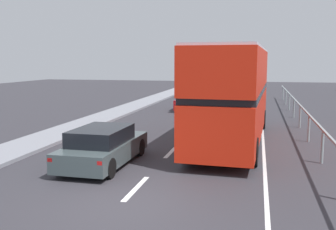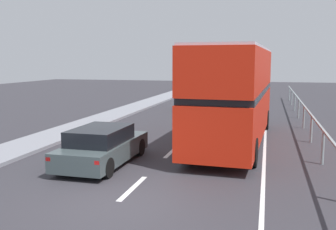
# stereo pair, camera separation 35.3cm
# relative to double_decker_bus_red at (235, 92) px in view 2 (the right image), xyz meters

# --- Properties ---
(ground_plane) EXTENTS (73.57, 120.00, 0.10)m
(ground_plane) POSITION_rel_double_decker_bus_red_xyz_m (-2.25, -8.10, -2.28)
(ground_plane) COLOR #323037
(lane_paint_markings) EXTENTS (3.74, 46.00, 0.01)m
(lane_paint_markings) POSITION_rel_double_decker_bus_red_xyz_m (-0.07, 0.55, -2.23)
(lane_paint_markings) COLOR silver
(lane_paint_markings) RESTS_ON ground
(bridge_side_railing) EXTENTS (0.10, 42.00, 1.23)m
(bridge_side_railing) POSITION_rel_double_decker_bus_red_xyz_m (3.31, 0.90, -1.24)
(bridge_side_railing) COLOR #8C989A
(bridge_side_railing) RESTS_ON ground
(double_decker_bus_red) EXTENTS (3.01, 10.85, 4.16)m
(double_decker_bus_red) POSITION_rel_double_decker_bus_red_xyz_m (0.00, 0.00, 0.00)
(double_decker_bus_red) COLOR red
(double_decker_bus_red) RESTS_ON ground
(hatchback_car_near) EXTENTS (1.90, 4.46, 1.33)m
(hatchback_car_near) POSITION_rel_double_decker_bus_red_xyz_m (-4.14, -4.79, -1.59)
(hatchback_car_near) COLOR #414D4F
(hatchback_car_near) RESTS_ON ground
(sedan_car_ahead) EXTENTS (1.82, 4.59, 1.42)m
(sedan_car_ahead) POSITION_rel_double_decker_bus_red_xyz_m (-3.72, 11.15, -1.55)
(sedan_car_ahead) COLOR maroon
(sedan_car_ahead) RESTS_ON ground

